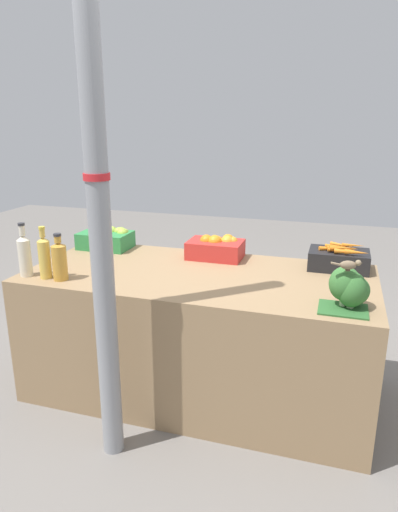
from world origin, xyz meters
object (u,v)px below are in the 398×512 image
at_px(carrot_crate, 339,259).
at_px(sparrow_bird, 349,265).
at_px(apple_crate, 107,238).
at_px(support_pole, 98,194).
at_px(broccoli_pile, 350,288).
at_px(juice_bottle_amber, 59,260).
at_px(orange_crate, 217,247).
at_px(juice_bottle_cloudy, 25,254).
at_px(juice_bottle_golden, 44,256).

distance_m(carrot_crate, sparrow_bird, 0.66).
relative_size(apple_crate, sparrow_bird, 2.49).
relative_size(support_pole, carrot_crate, 7.57).
xyz_separation_m(broccoli_pile, juice_bottle_amber, (-1.49, -0.06, 0.02)).
distance_m(support_pole, orange_crate, 1.10).
xyz_separation_m(juice_bottle_cloudy, sparrow_bird, (1.70, 0.01, 0.10)).
distance_m(juice_bottle_amber, sparrow_bird, 1.48).
distance_m(support_pole, apple_crate, 1.18).
relative_size(carrot_crate, broccoli_pile, 1.52).
bearing_deg(orange_crate, support_pole, -105.37).
height_order(juice_bottle_cloudy, sparrow_bird, juice_bottle_cloudy).
bearing_deg(orange_crate, juice_bottle_cloudy, -144.79).
xyz_separation_m(support_pole, carrot_crate, (1.00, 0.95, -0.47)).
bearing_deg(sparrow_bird, juice_bottle_cloudy, 169.78).
bearing_deg(juice_bottle_cloudy, support_pole, -25.30).
bearing_deg(carrot_crate, juice_bottle_golden, -157.23).
height_order(broccoli_pile, juice_bottle_cloudy, juice_bottle_cloudy).
height_order(apple_crate, carrot_crate, carrot_crate).
distance_m(carrot_crate, broccoli_pile, 0.59).
distance_m(broccoli_pile, juice_bottle_golden, 1.58).
distance_m(support_pole, carrot_crate, 1.46).
distance_m(orange_crate, sparrow_bird, 1.02).
bearing_deg(juice_bottle_amber, juice_bottle_cloudy, -180.00).
distance_m(broccoli_pile, juice_bottle_cloudy, 1.71).
relative_size(orange_crate, juice_bottle_golden, 1.17).
xyz_separation_m(support_pole, broccoli_pile, (1.05, 0.37, -0.44)).
height_order(carrot_crate, juice_bottle_amber, juice_bottle_amber).
relative_size(juice_bottle_cloudy, juice_bottle_amber, 1.17).
relative_size(juice_bottle_golden, juice_bottle_amber, 1.12).
bearing_deg(juice_bottle_golden, sparrow_bird, 0.23).
bearing_deg(apple_crate, broccoli_pile, -20.80).
bearing_deg(orange_crate, broccoli_pile, -36.81).
distance_m(support_pole, juice_bottle_golden, 0.74).
height_order(broccoli_pile, juice_bottle_golden, juice_bottle_golden).
height_order(juice_bottle_amber, sparrow_bird, juice_bottle_amber).
bearing_deg(carrot_crate, apple_crate, 179.70).
xyz_separation_m(juice_bottle_cloudy, juice_bottle_golden, (0.13, 0.00, -0.00)).
bearing_deg(juice_bottle_golden, broccoli_pile, 2.13).
bearing_deg(juice_bottle_golden, carrot_crate, 22.77).
xyz_separation_m(orange_crate, juice_bottle_golden, (-0.79, -0.65, 0.06)).
relative_size(broccoli_pile, juice_bottle_golden, 0.77).
height_order(carrot_crate, juice_bottle_cloudy, juice_bottle_cloudy).
bearing_deg(broccoli_pile, orange_crate, 143.19).
xyz_separation_m(carrot_crate, juice_bottle_golden, (-1.53, -0.64, 0.06)).
height_order(broccoli_pile, juice_bottle_amber, juice_bottle_amber).
height_order(apple_crate, juice_bottle_golden, juice_bottle_golden).
distance_m(apple_crate, carrot_crate, 1.50).
bearing_deg(carrot_crate, juice_bottle_cloudy, -158.82).
height_order(support_pole, juice_bottle_cloudy, support_pole).
bearing_deg(orange_crate, carrot_crate, -0.57).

